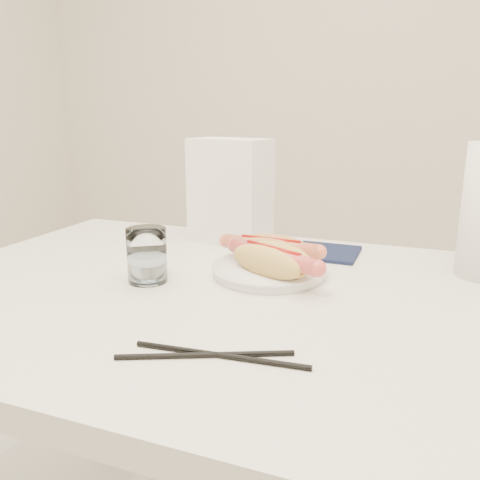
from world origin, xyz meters
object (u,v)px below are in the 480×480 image
(plate, at_px, (269,272))
(hotdog_right, at_px, (273,260))
(table, at_px, (238,323))
(hotdog_left, at_px, (271,250))
(water_glass, at_px, (147,255))
(napkin_box, at_px, (230,191))

(plate, distance_m, hotdog_right, 0.05)
(table, distance_m, plate, 0.12)
(hotdog_left, relative_size, water_glass, 1.95)
(hotdog_right, bearing_deg, water_glass, -135.54)
(table, height_order, hotdog_left, hotdog_left)
(plate, relative_size, hotdog_right, 1.07)
(hotdog_right, bearing_deg, plate, 143.64)
(plate, distance_m, napkin_box, 0.29)
(table, height_order, napkin_box, napkin_box)
(napkin_box, bearing_deg, hotdog_right, -41.35)
(water_glass, relative_size, napkin_box, 0.41)
(plate, bearing_deg, hotdog_right, -62.35)
(plate, height_order, napkin_box, napkin_box)
(hotdog_left, distance_m, hotdog_right, 0.07)
(hotdog_left, bearing_deg, hotdog_right, -65.52)
(water_glass, xyz_separation_m, napkin_box, (0.03, 0.32, 0.07))
(plate, xyz_separation_m, hotdog_left, (-0.01, 0.03, 0.03))
(table, bearing_deg, plate, 74.51)
(table, xyz_separation_m, plate, (0.03, 0.09, 0.07))
(plate, height_order, hotdog_left, hotdog_left)
(hotdog_right, bearing_deg, table, -100.73)
(hotdog_right, xyz_separation_m, napkin_box, (-0.18, 0.25, 0.08))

